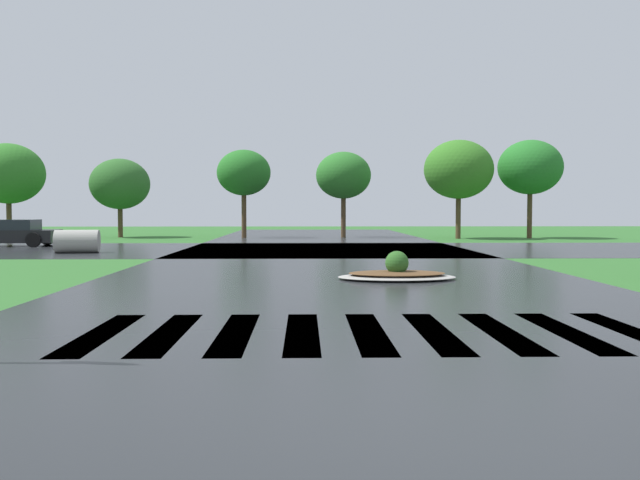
% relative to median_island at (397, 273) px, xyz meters
% --- Properties ---
extents(ground_plane, '(120.00, 120.00, 0.10)m').
position_rel_median_island_xyz_m(ground_plane, '(-1.32, -11.34, -0.19)').
color(ground_plane, '#2D6628').
extents(asphalt_roadway, '(11.72, 80.00, 0.01)m').
position_rel_median_island_xyz_m(asphalt_roadway, '(-1.32, -1.34, -0.14)').
color(asphalt_roadway, '#232628').
rests_on(asphalt_roadway, ground).
extents(asphalt_cross_road, '(90.00, 10.55, 0.01)m').
position_rel_median_island_xyz_m(asphalt_cross_road, '(-1.32, 11.96, -0.14)').
color(asphalt_cross_road, '#232628').
rests_on(asphalt_cross_road, ground).
extents(crosswalk_stripes, '(7.65, 3.18, 0.01)m').
position_rel_median_island_xyz_m(crosswalk_stripes, '(-1.32, -6.88, -0.14)').
color(crosswalk_stripes, white).
rests_on(crosswalk_stripes, ground).
extents(median_island, '(2.80, 1.65, 0.68)m').
position_rel_median_island_xyz_m(median_island, '(0.00, 0.00, 0.00)').
color(median_island, '#9E9B93').
rests_on(median_island, ground).
extents(car_blue_compact, '(4.62, 2.30, 1.19)m').
position_rel_median_island_xyz_m(car_blue_compact, '(-15.58, 14.78, 0.43)').
color(car_blue_compact, black).
rests_on(car_blue_compact, ground).
extents(drainage_pipe_stack, '(1.70, 1.09, 0.88)m').
position_rel_median_island_xyz_m(drainage_pipe_stack, '(-10.83, 9.98, 0.30)').
color(drainage_pipe_stack, '#9E9B93').
rests_on(drainage_pipe_stack, ground).
extents(background_treeline, '(32.85, 5.94, 5.57)m').
position_rel_median_island_xyz_m(background_treeline, '(-3.46, 22.70, 3.53)').
color(background_treeline, '#4C3823').
rests_on(background_treeline, ground).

